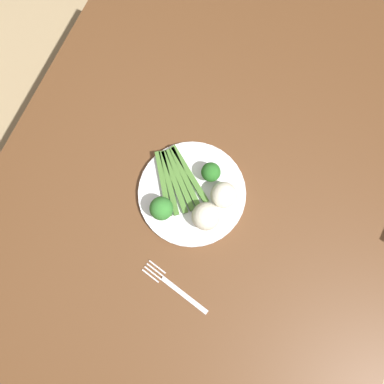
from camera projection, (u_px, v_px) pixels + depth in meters
name	position (u px, v px, depth m)	size (l,w,h in m)	color
ground_plane	(197.00, 239.00, 1.56)	(6.00, 6.00, 0.02)	tan
dining_table	(201.00, 212.00, 0.93)	(1.40, 0.96, 0.73)	brown
plate	(192.00, 193.00, 0.83)	(0.24, 0.24, 0.01)	white
asparagus_bundle	(177.00, 180.00, 0.83)	(0.16, 0.16, 0.01)	#47752D
broccoli_left	(211.00, 172.00, 0.81)	(0.04, 0.04, 0.05)	#568E33
broccoli_front	(161.00, 209.00, 0.78)	(0.05, 0.05, 0.06)	#609E3D
cauliflower_near_fork	(206.00, 216.00, 0.78)	(0.06, 0.06, 0.06)	silver
cauliflower_front_left	(224.00, 195.00, 0.80)	(0.06, 0.06, 0.06)	white
fork	(175.00, 288.00, 0.79)	(0.06, 0.16, 0.00)	silver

